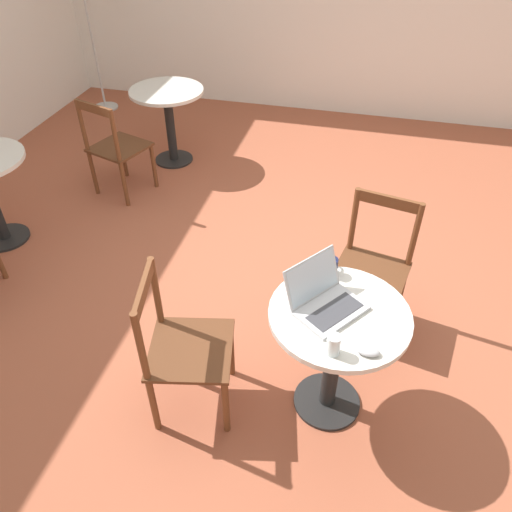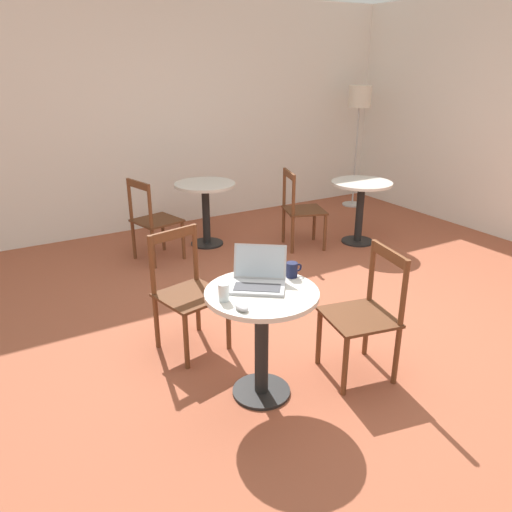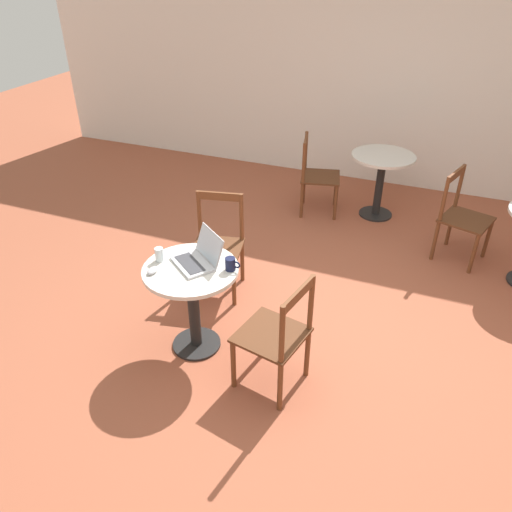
{
  "view_description": "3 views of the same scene",
  "coord_description": "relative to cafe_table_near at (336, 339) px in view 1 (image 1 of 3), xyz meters",
  "views": [
    {
      "loc": [
        -2.46,
        -0.43,
        2.39
      ],
      "look_at": [
        -0.41,
        0.09,
        0.66
      ],
      "focal_mm": 35.0,
      "sensor_mm": 36.0,
      "label": 1
    },
    {
      "loc": [
        -2.14,
        -2.66,
        1.96
      ],
      "look_at": [
        -0.5,
        0.12,
        0.7
      ],
      "focal_mm": 35.0,
      "sensor_mm": 36.0,
      "label": 2
    },
    {
      "loc": [
        0.71,
        -2.91,
        2.63
      ],
      "look_at": [
        -0.52,
        0.17,
        0.52
      ],
      "focal_mm": 35.0,
      "sensor_mm": 36.0,
      "label": 3
    }
  ],
  "objects": [
    {
      "name": "mug",
      "position": [
        0.27,
        0.08,
        0.23
      ],
      "size": [
        0.11,
        0.07,
        0.09
      ],
      "color": "#141938",
      "rests_on": "cafe_table_near"
    },
    {
      "name": "chair_near_back",
      "position": [
        -0.16,
        0.75,
        -0.1
      ],
      "size": [
        0.5,
        0.5,
        0.86
      ],
      "color": "brown",
      "rests_on": "ground_plane"
    },
    {
      "name": "chair_near_right",
      "position": [
        0.7,
        -0.14,
        -0.1
      ],
      "size": [
        0.49,
        0.49,
        0.86
      ],
      "color": "brown",
      "rests_on": "ground_plane"
    },
    {
      "name": "chair_mid_left",
      "position": [
        1.75,
        2.07,
        -0.1
      ],
      "size": [
        0.53,
        0.53,
        0.86
      ],
      "color": "brown",
      "rests_on": "ground_plane"
    },
    {
      "name": "laptop",
      "position": [
        0.02,
        0.08,
        0.23
      ],
      "size": [
        0.42,
        0.42,
        0.22
      ],
      "color": "#B7B7BC",
      "rests_on": "cafe_table_near"
    },
    {
      "name": "drinking_glass",
      "position": [
        -0.25,
        0.0,
        0.23
      ],
      "size": [
        0.06,
        0.06,
        0.1
      ],
      "color": "silver",
      "rests_on": "cafe_table_near"
    },
    {
      "name": "cafe_table_mid",
      "position": [
        2.41,
        1.85,
        0.0
      ],
      "size": [
        0.67,
        0.67,
        0.71
      ],
      "color": "black",
      "rests_on": "ground_plane"
    },
    {
      "name": "ground_plane",
      "position": [
        0.78,
        0.41,
        -0.53
      ],
      "size": [
        16.0,
        16.0,
        0.0
      ],
      "primitive_type": "plane",
      "color": "#9E5138"
    },
    {
      "name": "cafe_table_near",
      "position": [
        0.0,
        0.0,
        0.0
      ],
      "size": [
        0.67,
        0.67,
        0.71
      ],
      "color": "black",
      "rests_on": "ground_plane"
    },
    {
      "name": "mouse",
      "position": [
        -0.21,
        -0.14,
        0.2
      ],
      "size": [
        0.06,
        0.1,
        0.03
      ],
      "color": "#B7B7BC",
      "rests_on": "cafe_table_near"
    }
  ]
}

